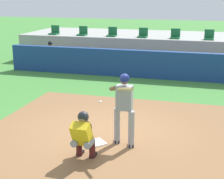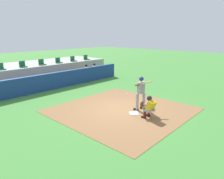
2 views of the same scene
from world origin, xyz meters
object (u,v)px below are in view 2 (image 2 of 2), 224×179
(stadium_seat_2, at_px, (1,68))
(stadium_seat_4, at_px, (42,63))
(home_plate, at_px, (134,113))
(dugout_player_1, at_px, (87,71))
(stadium_seat_5, at_px, (59,62))
(catcher_crouched, at_px, (149,106))
(dugout_player_2, at_px, (95,70))
(stadium_seat_3, at_px, (23,65))
(stadium_seat_7, at_px, (86,58))
(stadium_seat_6, at_px, (73,60))
(batter_at_plate, at_px, (141,91))

(stadium_seat_2, relative_size, stadium_seat_4, 1.00)
(home_plate, height_order, dugout_player_1, dugout_player_1)
(home_plate, xyz_separation_m, stadium_seat_5, (2.44, 10.18, 1.51))
(catcher_crouched, height_order, dugout_player_2, dugout_player_2)
(catcher_crouched, bearing_deg, home_plate, 90.12)
(stadium_seat_3, bearing_deg, home_plate, -85.44)
(dugout_player_2, bearing_deg, stadium_seat_2, 164.67)
(stadium_seat_2, xyz_separation_m, stadium_seat_7, (8.12, 0.00, 0.00))
(stadium_seat_5, bearing_deg, stadium_seat_3, 180.00)
(stadium_seat_3, bearing_deg, dugout_player_2, -19.34)
(stadium_seat_3, relative_size, stadium_seat_5, 1.00)
(stadium_seat_4, distance_m, stadium_seat_6, 3.25)
(home_plate, bearing_deg, stadium_seat_6, 68.24)
(stadium_seat_6, distance_m, stadium_seat_7, 1.62)
(dugout_player_1, distance_m, stadium_seat_4, 3.88)
(stadium_seat_7, bearing_deg, stadium_seat_5, 180.00)
(home_plate, distance_m, batter_at_plate, 1.23)
(stadium_seat_5, height_order, stadium_seat_6, same)
(dugout_player_2, distance_m, stadium_seat_2, 7.74)
(home_plate, bearing_deg, dugout_player_2, 58.54)
(stadium_seat_5, bearing_deg, home_plate, -103.47)
(home_plate, distance_m, catcher_crouched, 1.03)
(stadium_seat_2, distance_m, stadium_seat_5, 4.88)
(home_plate, height_order, stadium_seat_5, stadium_seat_5)
(batter_at_plate, distance_m, dugout_player_2, 9.13)
(stadium_seat_5, xyz_separation_m, stadium_seat_7, (3.25, 0.00, 0.00))
(stadium_seat_2, bearing_deg, batter_at_plate, -72.76)
(dugout_player_1, height_order, stadium_seat_2, stadium_seat_2)
(batter_at_plate, relative_size, stadium_seat_2, 3.76)
(batter_at_plate, height_order, stadium_seat_5, stadium_seat_5)
(home_plate, relative_size, dugout_player_1, 0.34)
(dugout_player_1, bearing_deg, batter_at_plate, -112.35)
(stadium_seat_3, distance_m, stadium_seat_7, 6.50)
(stadium_seat_2, height_order, stadium_seat_7, same)
(dugout_player_1, bearing_deg, stadium_seat_3, 157.08)
(batter_at_plate, bearing_deg, stadium_seat_5, 80.17)
(catcher_crouched, bearing_deg, dugout_player_2, 61.03)
(stadium_seat_6, bearing_deg, stadium_seat_2, 180.00)
(stadium_seat_3, bearing_deg, stadium_seat_2, 180.00)
(home_plate, xyz_separation_m, dugout_player_2, (4.98, 8.14, 0.65))
(stadium_seat_6, bearing_deg, stadium_seat_5, 180.00)
(stadium_seat_2, bearing_deg, stadium_seat_5, 0.00)
(dugout_player_2, height_order, stadium_seat_6, stadium_seat_6)
(dugout_player_1, xyz_separation_m, stadium_seat_6, (0.06, 2.03, 0.86))
(batter_at_plate, bearing_deg, stadium_seat_2, 107.24)
(stadium_seat_2, xyz_separation_m, stadium_seat_5, (4.88, 0.00, 0.00))
(batter_at_plate, height_order, stadium_seat_2, stadium_seat_2)
(stadium_seat_4, xyz_separation_m, stadium_seat_5, (1.62, 0.00, 0.00))
(home_plate, bearing_deg, dugout_player_1, 63.85)
(stadium_seat_3, relative_size, stadium_seat_4, 1.00)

